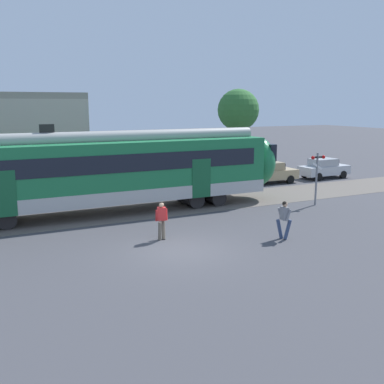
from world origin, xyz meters
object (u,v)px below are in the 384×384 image
object	(u,v)px
pedestrian_red	(161,218)
parked_car_silver	(324,168)
pedestrian_grey	(284,217)
parked_car_tan	(270,172)
crossing_signal	(317,170)

from	to	relation	value
pedestrian_red	parked_car_silver	distance (m)	19.81
pedestrian_red	pedestrian_grey	bearing A→B (deg)	-24.81
pedestrian_grey	parked_car_silver	xyz separation A→B (m)	(12.67, 11.65, -0.18)
pedestrian_red	pedestrian_grey	xyz separation A→B (m)	(4.73, -2.19, 0.00)
pedestrian_red	pedestrian_grey	world-z (taller)	same
pedestrian_red	parked_car_silver	bearing A→B (deg)	28.55
parked_car_tan	parked_car_silver	distance (m)	5.08
pedestrian_grey	pedestrian_red	bearing A→B (deg)	155.19
parked_car_silver	pedestrian_grey	bearing A→B (deg)	-137.40
parked_car_tan	parked_car_silver	bearing A→B (deg)	-0.26
pedestrian_red	parked_car_tan	size ratio (longest dim) A/B	0.41
parked_car_silver	crossing_signal	xyz separation A→B (m)	(-6.98, -7.11, 1.23)
pedestrian_grey	parked_car_tan	size ratio (longest dim) A/B	0.41
parked_car_silver	parked_car_tan	bearing A→B (deg)	179.74
pedestrian_red	parked_car_tan	xyz separation A→B (m)	(12.33, 9.49, -0.18)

